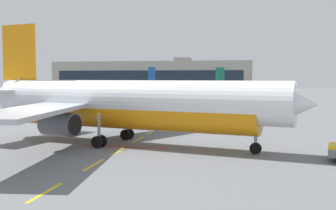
# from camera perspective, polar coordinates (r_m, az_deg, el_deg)

# --- Properties ---
(ground) EXTENTS (400.00, 400.00, 0.00)m
(ground) POSITION_cam_1_polar(r_m,az_deg,el_deg) (54.62, 22.76, -3.15)
(ground) COLOR slate
(apron_paint_markings) EXTENTS (8.00, 98.03, 0.01)m
(apron_paint_markings) POSITION_cam_1_polar(r_m,az_deg,el_deg) (53.23, -0.82, -3.01)
(apron_paint_markings) COLOR yellow
(apron_paint_markings) RESTS_ON ground
(airliner_foreground) EXTENTS (34.57, 33.79, 12.20)m
(airliner_foreground) POSITION_cam_1_polar(r_m,az_deg,el_deg) (38.52, -6.00, 0.20)
(airliner_foreground) COLOR white
(airliner_foreground) RESTS_ON ground
(airliner_mid_left) EXTENTS (22.35, 23.99, 9.19)m
(airliner_mid_left) POSITION_cam_1_polar(r_m,az_deg,el_deg) (114.10, 10.64, 2.12)
(airliner_mid_left) COLOR silver
(airliner_mid_left) RESTS_ON ground
(airliner_far_center) EXTENTS (25.27, 26.00, 9.25)m
(airliner_far_center) POSITION_cam_1_polar(r_m,az_deg,el_deg) (96.39, -5.29, 1.87)
(airliner_far_center) COLOR silver
(airliner_far_center) RESTS_ON ground
(terminal_satellite) EXTENTS (72.54, 22.26, 13.93)m
(terminal_satellite) POSITION_cam_1_polar(r_m,az_deg,el_deg) (151.10, -1.97, 3.83)
(terminal_satellite) COLOR #9E998E
(terminal_satellite) RESTS_ON ground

